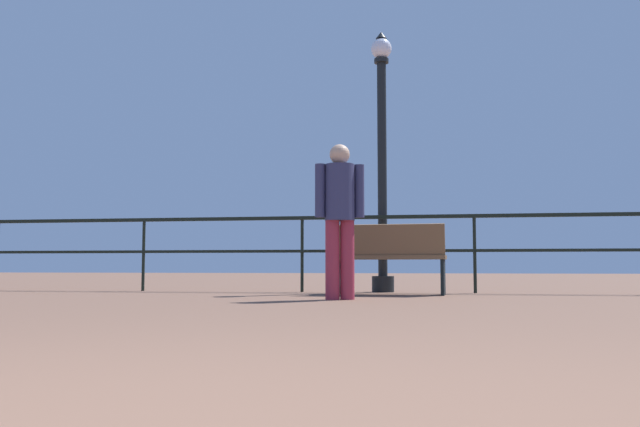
# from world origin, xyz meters

# --- Properties ---
(pier_railing) EXTENTS (25.94, 0.05, 1.06)m
(pier_railing) POSITION_xyz_m (0.00, 8.10, 0.79)
(pier_railing) COLOR black
(pier_railing) RESTS_ON ground_plane
(bench_near_left) EXTENTS (1.46, 0.66, 0.88)m
(bench_near_left) POSITION_xyz_m (0.07, 7.37, 0.51)
(bench_near_left) COLOR brown
(bench_near_left) RESTS_ON ground_plane
(lamppost_center) EXTENTS (0.31, 0.31, 3.70)m
(lamppost_center) POSITION_xyz_m (-0.06, 8.26, 1.92)
(lamppost_center) COLOR black
(lamppost_center) RESTS_ON ground_plane
(person_by_bench) EXTENTS (0.53, 0.33, 1.70)m
(person_by_bench) POSITION_xyz_m (-0.37, 6.13, 0.97)
(person_by_bench) COLOR #9B2B3F
(person_by_bench) RESTS_ON ground_plane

